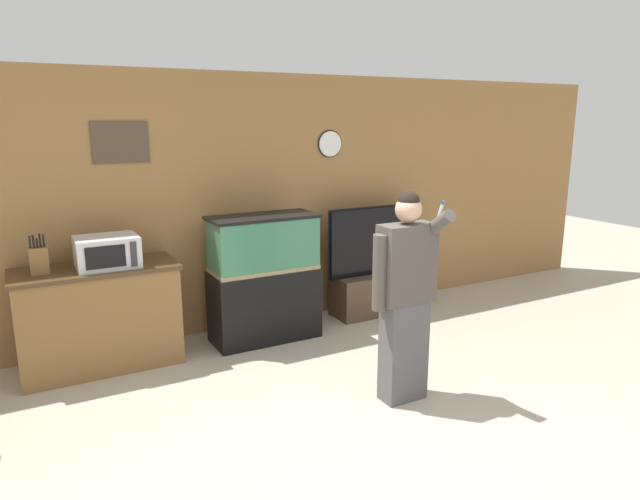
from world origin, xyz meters
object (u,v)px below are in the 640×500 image
aquarium_on_stand (264,278)px  tv_on_stand (374,282)px  microwave (107,252)px  person_standing (405,295)px  counter_island (99,317)px  knife_block (39,260)px

aquarium_on_stand → tv_on_stand: aquarium_on_stand is taller
microwave → person_standing: 2.54m
microwave → tv_on_stand: tv_on_stand is taller
microwave → tv_on_stand: size_ratio=0.42×
person_standing → counter_island: bearing=138.3°
microwave → aquarium_on_stand: (1.42, -0.05, -0.42)m
counter_island → microwave: bearing=-21.3°
microwave → knife_block: size_ratio=1.55×
knife_block → tv_on_stand: knife_block is taller
counter_island → aquarium_on_stand: 1.54m
counter_island → aquarium_on_stand: (1.53, -0.09, 0.17)m
microwave → person_standing: bearing=-42.6°
knife_block → person_standing: person_standing is taller
microwave → knife_block: knife_block is taller
counter_island → aquarium_on_stand: aquarium_on_stand is taller
aquarium_on_stand → tv_on_stand: size_ratio=1.03×
aquarium_on_stand → person_standing: 1.74m
counter_island → person_standing: size_ratio=0.82×
aquarium_on_stand → tv_on_stand: bearing=5.4°
counter_island → knife_block: (-0.42, -0.02, 0.58)m
knife_block → tv_on_stand: bearing=1.1°
knife_block → aquarium_on_stand: aquarium_on_stand is taller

